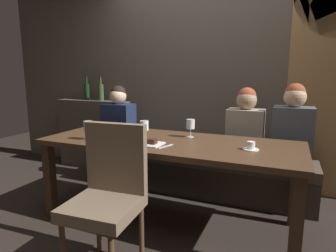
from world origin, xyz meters
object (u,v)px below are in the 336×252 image
object	(u,v)px
diner_far_end	(293,127)
espresso_cup	(251,146)
banquette_bench	(193,172)
diner_redhead	(119,117)
wine_bottle_pale_label	(101,92)
diner_bearded	(245,126)
wine_bottle_dark_red	(87,91)
dining_table	(169,150)
dessert_plate	(151,143)
wine_glass_end_left	(88,127)
fork_on_table	(166,146)
chair_near_side	(109,188)
wine_glass_center_back	(191,124)
wine_glass_far_left	(144,126)

from	to	relation	value
diner_far_end	espresso_cup	distance (m)	0.78
banquette_bench	diner_redhead	distance (m)	1.11
wine_bottle_pale_label	diner_redhead	bearing A→B (deg)	-33.40
diner_bearded	wine_bottle_dark_red	xyz separation A→B (m)	(-2.23, 0.34, 0.28)
dining_table	dessert_plate	world-z (taller)	dessert_plate
wine_glass_end_left	fork_on_table	world-z (taller)	wine_glass_end_left
diner_redhead	dessert_plate	world-z (taller)	diner_redhead
diner_far_end	fork_on_table	bearing A→B (deg)	-135.93
banquette_bench	diner_redhead	bearing A→B (deg)	179.47
diner_far_end	wine_bottle_dark_red	bearing A→B (deg)	172.06
chair_near_side	wine_glass_center_back	distance (m)	1.01
diner_far_end	wine_bottle_pale_label	xyz separation A→B (m)	(-2.41, 0.34, 0.26)
chair_near_side	wine_glass_center_back	world-z (taller)	chair_near_side
wine_glass_end_left	diner_far_end	bearing A→B (deg)	29.27
diner_far_end	espresso_cup	size ratio (longest dim) A/B	6.44
chair_near_side	diner_redhead	xyz separation A→B (m)	(-0.83, 1.43, 0.23)
wine_bottle_pale_label	espresso_cup	size ratio (longest dim) A/B	2.72
wine_bottle_pale_label	wine_glass_center_back	xyz separation A→B (m)	(1.56, -0.82, -0.21)
dessert_plate	wine_glass_center_back	bearing A→B (deg)	62.82
wine_glass_center_back	wine_bottle_dark_red	bearing A→B (deg)	154.91
chair_near_side	wine_glass_far_left	xyz separation A→B (m)	(-0.09, 0.69, 0.30)
banquette_bench	diner_redhead	xyz separation A→B (m)	(-0.96, 0.01, 0.56)
diner_bearded	wine_glass_far_left	xyz separation A→B (m)	(-0.76, -0.74, 0.06)
wine_glass_far_left	espresso_cup	distance (m)	0.92
espresso_cup	dessert_plate	size ratio (longest dim) A/B	0.63
dining_table	diner_far_end	size ratio (longest dim) A/B	2.85
dining_table	diner_bearded	size ratio (longest dim) A/B	3.03
diner_bearded	wine_glass_end_left	world-z (taller)	diner_bearded
diner_redhead	wine_glass_center_back	world-z (taller)	diner_redhead
banquette_bench	wine_bottle_dark_red	size ratio (longest dim) A/B	7.67
diner_redhead	wine_glass_end_left	world-z (taller)	diner_redhead
banquette_bench	wine_glass_center_back	world-z (taller)	wine_glass_center_back
espresso_cup	wine_bottle_pale_label	bearing A→B (deg)	153.48
diner_redhead	wine_glass_far_left	bearing A→B (deg)	-45.00
wine_glass_far_left	dessert_plate	world-z (taller)	wine_glass_far_left
chair_near_side	wine_glass_far_left	distance (m)	0.76
banquette_bench	dessert_plate	xyz separation A→B (m)	(-0.08, -0.89, 0.53)
diner_far_end	dessert_plate	xyz separation A→B (m)	(-1.06, -0.88, -0.06)
dining_table	wine_glass_center_back	bearing A→B (deg)	58.33
chair_near_side	dessert_plate	bearing A→B (deg)	84.51
banquette_bench	diner_far_end	size ratio (longest dim) A/B	3.23
diner_bearded	dessert_plate	world-z (taller)	diner_bearded
chair_near_side	espresso_cup	distance (m)	1.09
dining_table	wine_glass_far_left	world-z (taller)	wine_glass_far_left
espresso_cup	dessert_plate	distance (m)	0.78
diner_bearded	diner_far_end	bearing A→B (deg)	-3.96
wine_glass_center_back	fork_on_table	size ratio (longest dim) A/B	0.96
banquette_bench	diner_redhead	world-z (taller)	diner_redhead
dessert_plate	wine_glass_end_left	bearing A→B (deg)	-175.70
chair_near_side	wine_glass_end_left	world-z (taller)	chair_near_side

